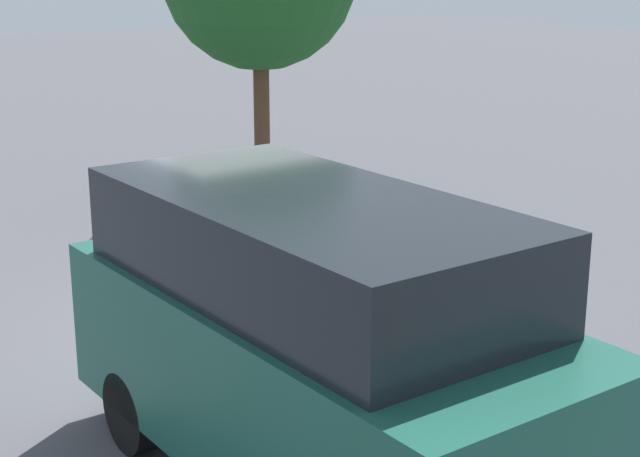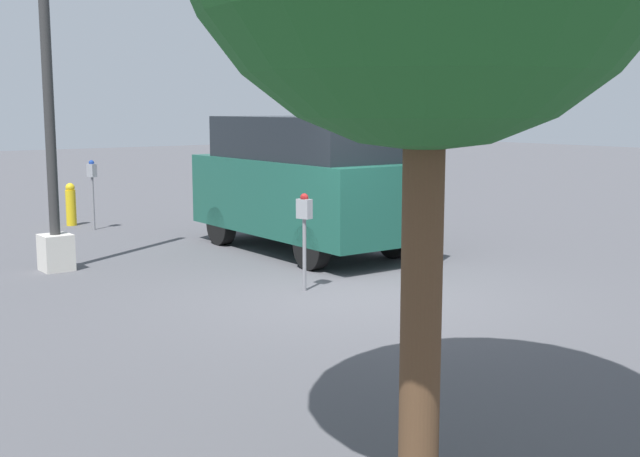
# 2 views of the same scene
# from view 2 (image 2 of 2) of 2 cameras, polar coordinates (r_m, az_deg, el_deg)

# --- Properties ---
(ground_plane) EXTENTS (80.00, 80.00, 0.00)m
(ground_plane) POSITION_cam_2_polar(r_m,az_deg,el_deg) (10.54, 2.61, -4.75)
(ground_plane) COLOR #4C4C51
(parking_meter_near) EXTENTS (0.22, 0.15, 1.31)m
(parking_meter_near) POSITION_cam_2_polar(r_m,az_deg,el_deg) (10.61, -1.12, 0.67)
(parking_meter_near) COLOR gray
(parking_meter_near) RESTS_ON ground
(parking_meter_far) EXTENTS (0.22, 0.15, 1.41)m
(parking_meter_far) POSITION_cam_2_polar(r_m,az_deg,el_deg) (16.69, -15.90, 3.44)
(parking_meter_far) COLOR gray
(parking_meter_far) RESTS_ON ground
(lamp_post) EXTENTS (0.44, 0.44, 6.05)m
(lamp_post) POSITION_cam_2_polar(r_m,az_deg,el_deg) (12.53, -18.61, 5.85)
(lamp_post) COLOR beige
(lamp_post) RESTS_ON ground
(parked_van) EXTENTS (4.57, 2.02, 2.29)m
(parked_van) POSITION_cam_2_polar(r_m,az_deg,el_deg) (13.58, -1.08, 3.48)
(parked_van) COLOR #195142
(parked_van) RESTS_ON ground
(fire_hydrant) EXTENTS (0.21, 0.21, 0.89)m
(fire_hydrant) POSITION_cam_2_polar(r_m,az_deg,el_deg) (17.49, -17.30, 1.65)
(fire_hydrant) COLOR gold
(fire_hydrant) RESTS_ON ground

